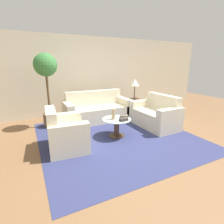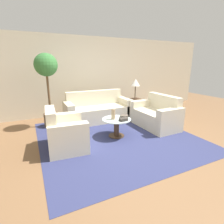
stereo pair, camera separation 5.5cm
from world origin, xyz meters
name	(u,v)px [view 1 (the left image)]	position (x,y,z in m)	size (l,w,h in m)	color
ground_plane	(131,145)	(0.00, 0.00, 0.00)	(14.00, 14.00, 0.00)	brown
wall_back	(86,76)	(0.00, 2.98, 1.30)	(10.00, 0.06, 2.60)	beige
rug	(116,136)	(-0.06, 0.58, 0.00)	(3.53, 3.60, 0.01)	navy
sofa_main	(97,111)	(-0.03, 1.95, 0.30)	(1.99, 0.81, 0.90)	beige
armchair	(64,135)	(-1.32, 0.50, 0.30)	(0.82, 1.02, 0.86)	beige
loveseat	(156,116)	(1.27, 0.73, 0.30)	(0.80, 1.38, 0.88)	beige
coffee_table	(117,125)	(-0.06, 0.58, 0.29)	(0.70, 0.70, 0.44)	#422D1E
side_table	(134,107)	(1.27, 1.86, 0.29)	(0.42, 0.42, 0.58)	#422D1E
table_lamp	(135,83)	(1.27, 1.86, 1.10)	(0.28, 0.28, 0.65)	#422D1E
potted_plant	(47,77)	(-1.40, 2.00, 1.37)	(0.60, 0.60, 1.98)	brown
vase	(113,114)	(-0.14, 0.59, 0.57)	(0.09, 0.09, 0.25)	tan
bowl	(124,116)	(0.16, 0.61, 0.47)	(0.20, 0.20, 0.06)	brown
book_stack	(124,119)	(0.02, 0.38, 0.47)	(0.19, 0.13, 0.06)	#38332D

